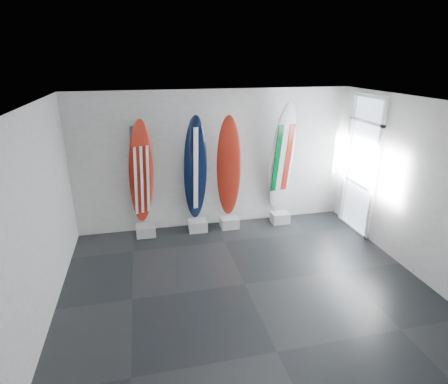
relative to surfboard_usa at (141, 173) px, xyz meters
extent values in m
plane|color=black|center=(1.58, -2.28, -1.37)|extent=(6.00, 6.00, 0.00)
plane|color=white|center=(1.58, -2.28, 1.63)|extent=(6.00, 6.00, 0.00)
plane|color=silver|center=(1.58, 0.22, 0.13)|extent=(6.00, 0.00, 6.00)
plane|color=silver|center=(1.58, -4.78, 0.13)|extent=(6.00, 0.00, 6.00)
plane|color=silver|center=(-1.42, -2.28, 0.13)|extent=(0.00, 5.00, 5.00)
plane|color=silver|center=(4.58, -2.28, 0.13)|extent=(0.00, 5.00, 5.00)
cube|color=silver|center=(0.00, -0.10, -1.25)|extent=(0.40, 0.30, 0.24)
ellipsoid|color=#9E2114|center=(0.00, 0.00, 0.00)|extent=(0.62, 0.54, 2.28)
cube|color=silver|center=(1.12, -0.10, -1.25)|extent=(0.40, 0.30, 0.24)
ellipsoid|color=black|center=(1.12, 0.00, 0.01)|extent=(0.56, 0.36, 2.30)
cube|color=silver|center=(1.84, -0.10, -1.25)|extent=(0.40, 0.30, 0.24)
ellipsoid|color=#9E2114|center=(1.84, 0.00, 0.00)|extent=(0.56, 0.39, 2.28)
cube|color=silver|center=(3.04, -0.10, -1.25)|extent=(0.40, 0.30, 0.24)
ellipsoid|color=silver|center=(3.04, 0.00, 0.12)|extent=(0.64, 0.55, 2.53)
cube|color=silver|center=(-0.87, 0.20, -1.02)|extent=(0.09, 0.02, 0.13)
camera|label=1|loc=(0.08, -7.28, 2.23)|focal=29.11mm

